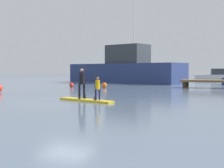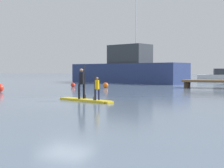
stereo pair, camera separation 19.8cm
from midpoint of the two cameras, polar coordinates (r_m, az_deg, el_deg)
name	(u,v)px [view 2 (the right image)]	position (r m, az deg, el deg)	size (l,w,h in m)	color
ground_plane	(66,102)	(16.16, -7.49, -3.03)	(240.00, 240.00, 0.00)	slate
paddleboard_near	(86,100)	(16.42, -4.15, -2.75)	(3.33, 1.79, 0.10)	gold
paddler_adult	(82,81)	(16.61, -4.86, 0.43)	(0.35, 0.45, 1.68)	black
paddler_child_solo	(97,87)	(15.76, -2.22, -0.55)	(0.25, 0.37, 1.19)	#19194C
fishing_boat_white_large	(127,70)	(40.18, 2.68, 2.46)	(15.56, 8.58, 10.63)	navy
mooring_buoy_near	(73,85)	(30.14, -6.48, -0.15)	(0.40, 0.40, 0.40)	red
mooring_buoy_far	(106,85)	(28.59, -0.90, -0.20)	(0.47, 0.47, 0.47)	orange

